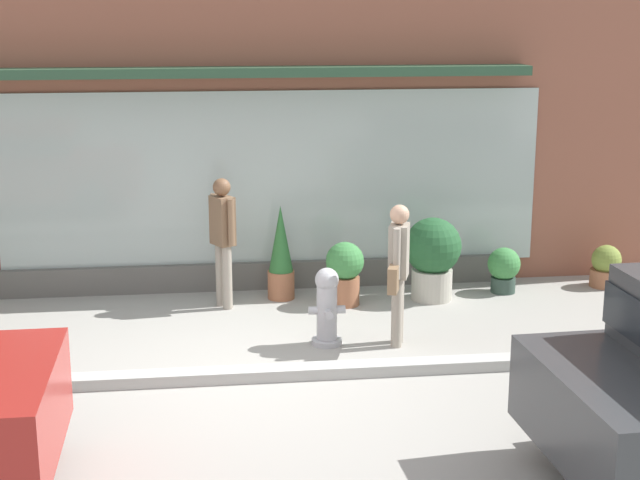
{
  "coord_description": "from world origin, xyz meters",
  "views": [
    {
      "loc": [
        -0.37,
        -9.12,
        3.64
      ],
      "look_at": [
        0.93,
        1.2,
        1.07
      ],
      "focal_mm": 53.41,
      "sensor_mm": 36.0,
      "label": 1
    }
  ],
  "objects_px": {
    "potted_plant_window_left": "(504,268)",
    "potted_plant_window_right": "(345,270)",
    "potted_plant_window_center": "(606,267)",
    "potted_plant_doorstep": "(281,255)",
    "pedestrian_with_handbag": "(398,266)",
    "potted_plant_by_entrance": "(433,254)",
    "fire_hydrant": "(327,306)",
    "pedestrian_passerby": "(223,233)"
  },
  "relations": [
    {
      "from": "pedestrian_with_handbag",
      "to": "pedestrian_passerby",
      "type": "distance_m",
      "value": 2.45
    },
    {
      "from": "potted_plant_window_left",
      "to": "potted_plant_window_right",
      "type": "bearing_deg",
      "value": -172.76
    },
    {
      "from": "pedestrian_passerby",
      "to": "potted_plant_window_right",
      "type": "height_order",
      "value": "pedestrian_passerby"
    },
    {
      "from": "potted_plant_window_right",
      "to": "potted_plant_doorstep",
      "type": "height_order",
      "value": "potted_plant_doorstep"
    },
    {
      "from": "pedestrian_with_handbag",
      "to": "pedestrian_passerby",
      "type": "xyz_separation_m",
      "value": [
        -1.84,
        1.61,
        0.04
      ]
    },
    {
      "from": "pedestrian_passerby",
      "to": "potted_plant_window_center",
      "type": "relative_size",
      "value": 2.87
    },
    {
      "from": "potted_plant_window_right",
      "to": "pedestrian_passerby",
      "type": "bearing_deg",
      "value": 176.37
    },
    {
      "from": "potted_plant_window_right",
      "to": "pedestrian_with_handbag",
      "type": "bearing_deg",
      "value": -76.99
    },
    {
      "from": "fire_hydrant",
      "to": "potted_plant_by_entrance",
      "type": "height_order",
      "value": "potted_plant_by_entrance"
    },
    {
      "from": "potted_plant_window_right",
      "to": "potted_plant_window_center",
      "type": "height_order",
      "value": "potted_plant_window_right"
    },
    {
      "from": "fire_hydrant",
      "to": "potted_plant_by_entrance",
      "type": "distance_m",
      "value": 2.15
    },
    {
      "from": "pedestrian_with_handbag",
      "to": "potted_plant_window_right",
      "type": "relative_size",
      "value": 1.96
    },
    {
      "from": "potted_plant_window_left",
      "to": "fire_hydrant",
      "type": "bearing_deg",
      "value": -146.83
    },
    {
      "from": "pedestrian_passerby",
      "to": "potted_plant_window_left",
      "type": "relative_size",
      "value": 2.72
    },
    {
      "from": "pedestrian_with_handbag",
      "to": "fire_hydrant",
      "type": "bearing_deg",
      "value": -80.62
    },
    {
      "from": "pedestrian_with_handbag",
      "to": "potted_plant_window_left",
      "type": "bearing_deg",
      "value": 153.53
    },
    {
      "from": "fire_hydrant",
      "to": "potted_plant_doorstep",
      "type": "bearing_deg",
      "value": 101.37
    },
    {
      "from": "potted_plant_window_right",
      "to": "potted_plant_window_left",
      "type": "distance_m",
      "value": 2.15
    },
    {
      "from": "pedestrian_with_handbag",
      "to": "potted_plant_window_left",
      "type": "height_order",
      "value": "pedestrian_with_handbag"
    },
    {
      "from": "pedestrian_with_handbag",
      "to": "potted_plant_window_left",
      "type": "xyz_separation_m",
      "value": [
        1.78,
        1.78,
        -0.58
      ]
    },
    {
      "from": "potted_plant_by_entrance",
      "to": "fire_hydrant",
      "type": "bearing_deg",
      "value": -136.18
    },
    {
      "from": "potted_plant_by_entrance",
      "to": "pedestrian_passerby",
      "type": "bearing_deg",
      "value": 179.91
    },
    {
      "from": "potted_plant_window_left",
      "to": "pedestrian_passerby",
      "type": "bearing_deg",
      "value": -177.22
    },
    {
      "from": "pedestrian_with_handbag",
      "to": "pedestrian_passerby",
      "type": "height_order",
      "value": "pedestrian_passerby"
    },
    {
      "from": "potted_plant_by_entrance",
      "to": "potted_plant_window_center",
      "type": "xyz_separation_m",
      "value": [
        2.43,
        0.26,
        -0.31
      ]
    },
    {
      "from": "fire_hydrant",
      "to": "potted_plant_window_left",
      "type": "height_order",
      "value": "fire_hydrant"
    },
    {
      "from": "potted_plant_by_entrance",
      "to": "potted_plant_window_center",
      "type": "relative_size",
      "value": 1.87
    },
    {
      "from": "pedestrian_passerby",
      "to": "fire_hydrant",
      "type": "bearing_deg",
      "value": -172.88
    },
    {
      "from": "potted_plant_by_entrance",
      "to": "potted_plant_window_right",
      "type": "bearing_deg",
      "value": -175.42
    },
    {
      "from": "potted_plant_doorstep",
      "to": "potted_plant_window_center",
      "type": "distance_m",
      "value": 4.34
    },
    {
      "from": "potted_plant_window_right",
      "to": "potted_plant_doorstep",
      "type": "relative_size",
      "value": 0.66
    },
    {
      "from": "fire_hydrant",
      "to": "potted_plant_window_center",
      "type": "xyz_separation_m",
      "value": [
        3.97,
        1.75,
        -0.17
      ]
    },
    {
      "from": "potted_plant_by_entrance",
      "to": "potted_plant_doorstep",
      "type": "xyz_separation_m",
      "value": [
        -1.9,
        0.28,
        -0.01
      ]
    },
    {
      "from": "pedestrian_with_handbag",
      "to": "potted_plant_window_right",
      "type": "xyz_separation_m",
      "value": [
        -0.35,
        1.51,
        -0.46
      ]
    },
    {
      "from": "potted_plant_window_center",
      "to": "potted_plant_window_left",
      "type": "bearing_deg",
      "value": -176.67
    },
    {
      "from": "potted_plant_window_left",
      "to": "potted_plant_window_center",
      "type": "bearing_deg",
      "value": 3.33
    },
    {
      "from": "pedestrian_with_handbag",
      "to": "potted_plant_window_center",
      "type": "relative_size",
      "value": 2.79
    },
    {
      "from": "potted_plant_by_entrance",
      "to": "potted_plant_window_left",
      "type": "distance_m",
      "value": 1.05
    },
    {
      "from": "fire_hydrant",
      "to": "pedestrian_with_handbag",
      "type": "bearing_deg",
      "value": -9.12
    },
    {
      "from": "fire_hydrant",
      "to": "potted_plant_by_entrance",
      "type": "bearing_deg",
      "value": 43.82
    },
    {
      "from": "potted_plant_window_right",
      "to": "potted_plant_window_center",
      "type": "bearing_deg",
      "value": 5.68
    },
    {
      "from": "potted_plant_window_right",
      "to": "potted_plant_window_left",
      "type": "relative_size",
      "value": 1.35
    }
  ]
}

